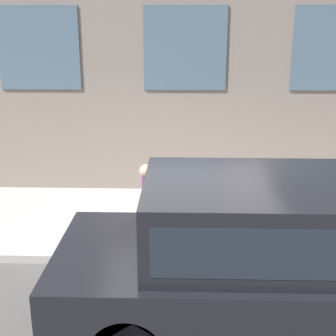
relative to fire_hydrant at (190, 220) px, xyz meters
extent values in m
plane|color=#514F4C|center=(-0.37, 0.08, -0.57)|extent=(80.00, 80.00, 0.00)
cube|color=#B2ADA3|center=(1.11, 0.08, -0.50)|extent=(2.96, 60.00, 0.13)
cube|color=#4C6070|center=(2.58, -2.71, 2.39)|extent=(0.03, 1.57, 1.55)
cube|color=#4C6070|center=(2.58, 0.08, 2.39)|extent=(0.03, 1.57, 1.55)
cube|color=#4C6070|center=(2.58, 2.87, 2.39)|extent=(0.03, 1.57, 1.55)
cylinder|color=gray|center=(0.00, 0.00, -0.42)|extent=(0.32, 0.32, 0.04)
cylinder|color=gray|center=(0.00, 0.00, -0.07)|extent=(0.24, 0.24, 0.73)
sphere|color=slate|center=(0.00, 0.00, 0.29)|extent=(0.25, 0.25, 0.25)
cylinder|color=black|center=(0.00, 0.00, 0.36)|extent=(0.08, 0.08, 0.10)
cylinder|color=gray|center=(0.00, -0.17, 0.01)|extent=(0.09, 0.10, 0.09)
cylinder|color=gray|center=(0.00, 0.17, 0.01)|extent=(0.09, 0.10, 0.09)
cylinder|color=#232328|center=(0.09, 0.66, -0.13)|extent=(0.09, 0.09, 0.61)
cylinder|color=#232328|center=(0.22, 0.66, -0.13)|extent=(0.09, 0.09, 0.61)
cube|color=#72288C|center=(0.16, 0.66, 0.40)|extent=(0.16, 0.11, 0.46)
cylinder|color=#72288C|center=(0.04, 0.66, 0.41)|extent=(0.07, 0.07, 0.43)
cylinder|color=#72288C|center=(0.27, 0.66, 0.41)|extent=(0.07, 0.07, 0.43)
sphere|color=tan|center=(0.16, 0.66, 0.73)|extent=(0.20, 0.20, 0.20)
cylinder|color=black|center=(-0.89, 0.65, -0.19)|extent=(0.24, 0.74, 0.74)
cube|color=black|center=(-1.78, -0.78, 0.12)|extent=(2.02, 4.62, 0.64)
cube|color=black|center=(-1.78, -0.90, 0.84)|extent=(1.78, 2.87, 0.80)
cube|color=#1E232D|center=(-1.78, -0.90, 0.84)|extent=(1.79, 2.64, 0.51)
camera|label=1|loc=(-6.50, 0.13, 2.85)|focal=50.00mm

